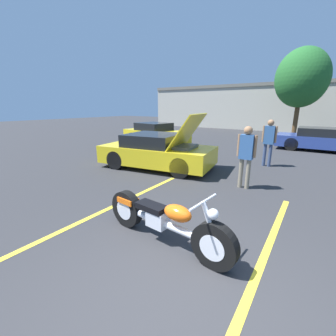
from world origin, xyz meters
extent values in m
plane|color=#2D2D30|center=(0.00, 0.00, 0.00)|extent=(80.00, 80.00, 0.00)
cube|color=yellow|center=(-2.74, 1.32, 0.00)|extent=(0.12, 5.65, 0.01)
cube|color=yellow|center=(0.60, 1.32, 0.00)|extent=(0.12, 5.65, 0.01)
cube|color=#B2AD9E|center=(0.00, 23.31, 2.20)|extent=(32.00, 4.00, 4.40)
cube|color=slate|center=(0.00, 23.31, 4.25)|extent=(32.00, 4.20, 0.30)
cylinder|color=brown|center=(-0.59, 17.53, 1.34)|extent=(0.32, 0.32, 2.69)
ellipsoid|color=#236028|center=(-0.59, 17.53, 4.20)|extent=(3.52, 3.52, 4.05)
cylinder|color=black|center=(0.03, 0.92, 0.35)|extent=(0.72, 0.23, 0.71)
cylinder|color=black|center=(-1.85, 1.10, 0.35)|extent=(0.72, 0.23, 0.71)
cylinder|color=silver|center=(0.03, 0.92, 0.35)|extent=(0.40, 0.21, 0.39)
cylinder|color=silver|center=(-1.85, 1.10, 0.35)|extent=(0.40, 0.21, 0.39)
cylinder|color=silver|center=(-0.91, 1.01, 0.37)|extent=(1.61, 0.27, 0.12)
cube|color=silver|center=(-1.05, 1.03, 0.41)|extent=(0.38, 0.27, 0.28)
ellipsoid|color=orange|center=(-0.63, 0.99, 0.65)|extent=(0.52, 0.33, 0.26)
cube|color=black|center=(-1.19, 1.04, 0.59)|extent=(0.59, 0.31, 0.10)
cube|color=orange|center=(-1.80, 1.10, 0.55)|extent=(0.41, 0.26, 0.10)
cylinder|color=silver|center=(-0.07, 0.93, 0.68)|extent=(0.31, 0.10, 0.63)
cylinder|color=silver|center=(-0.18, 0.94, 0.97)|extent=(0.10, 0.70, 0.04)
sphere|color=silver|center=(-0.02, 0.93, 0.83)|extent=(0.16, 0.16, 0.16)
cylinder|color=silver|center=(-1.32, 1.16, 0.31)|extent=(1.23, 0.20, 0.09)
cube|color=yellow|center=(-3.96, 4.93, 0.51)|extent=(4.41, 2.54, 0.65)
cube|color=black|center=(-4.13, 4.91, 1.06)|extent=(2.12, 2.01, 0.45)
cylinder|color=black|center=(-2.55, 4.27, 0.34)|extent=(0.71, 0.32, 0.69)
cylinder|color=black|center=(-2.81, 5.98, 0.34)|extent=(0.71, 0.32, 0.69)
cylinder|color=black|center=(-5.11, 3.89, 0.34)|extent=(0.71, 0.32, 0.69)
cylinder|color=black|center=(-5.37, 5.59, 0.34)|extent=(0.71, 0.32, 0.69)
cube|color=yellow|center=(-2.78, 5.11, 1.43)|extent=(1.13, 1.90, 1.22)
cube|color=#4C4C51|center=(-2.83, 5.10, 0.79)|extent=(0.75, 1.15, 0.28)
cube|color=navy|center=(1.18, 12.53, 0.48)|extent=(4.36, 1.94, 0.59)
cube|color=black|center=(1.01, 12.52, 0.98)|extent=(1.98, 1.70, 0.42)
cylinder|color=black|center=(-0.14, 11.69, 0.34)|extent=(0.68, 0.24, 0.67)
cylinder|color=black|center=(-0.18, 13.30, 0.34)|extent=(0.68, 0.24, 0.67)
cube|color=yellow|center=(-7.33, 9.30, 0.52)|extent=(4.48, 2.50, 0.66)
cube|color=black|center=(-7.50, 9.33, 1.08)|extent=(2.16, 1.92, 0.45)
cylinder|color=black|center=(-6.18, 8.30, 0.35)|extent=(0.72, 0.34, 0.69)
cylinder|color=black|center=(-5.90, 9.84, 0.35)|extent=(0.72, 0.34, 0.69)
cylinder|color=black|center=(-8.76, 8.75, 0.35)|extent=(0.72, 0.34, 0.69)
cylinder|color=black|center=(-8.49, 10.30, 0.35)|extent=(0.72, 0.34, 0.69)
cylinder|color=gray|center=(-0.67, 4.51, 0.43)|extent=(0.12, 0.12, 0.85)
cylinder|color=gray|center=(-0.47, 4.51, 0.43)|extent=(0.12, 0.12, 0.85)
cube|color=#335B93|center=(-0.57, 4.51, 1.19)|extent=(0.36, 0.20, 0.68)
cylinder|color=#9E704C|center=(-0.79, 4.51, 1.22)|extent=(0.08, 0.08, 0.61)
cylinder|color=#9E704C|center=(-0.35, 4.51, 1.22)|extent=(0.08, 0.08, 0.61)
sphere|color=#9E704C|center=(-0.57, 4.51, 1.64)|extent=(0.23, 0.23, 0.23)
cylinder|color=#38476B|center=(-0.64, 7.49, 0.44)|extent=(0.12, 0.12, 0.87)
cylinder|color=#38476B|center=(-0.44, 7.49, 0.44)|extent=(0.12, 0.12, 0.87)
cube|color=#335B93|center=(-0.54, 7.49, 1.22)|extent=(0.36, 0.20, 0.69)
cylinder|color=#9E704C|center=(-0.76, 7.49, 1.25)|extent=(0.08, 0.08, 0.62)
cylinder|color=#9E704C|center=(-0.32, 7.49, 1.25)|extent=(0.08, 0.08, 0.62)
sphere|color=#9E704C|center=(-0.54, 7.49, 1.68)|extent=(0.24, 0.24, 0.24)
camera|label=1|loc=(1.04, -1.75, 2.27)|focal=24.00mm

